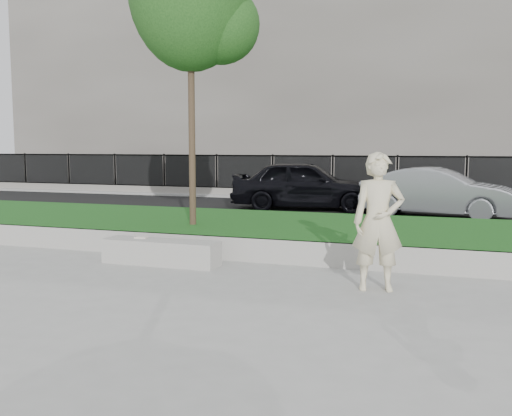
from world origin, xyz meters
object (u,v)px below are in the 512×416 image
at_px(stone_bench, 161,252).
at_px(car_dark, 305,185).
at_px(car_silver, 439,193).
at_px(book, 141,237).
at_px(man, 378,222).

relative_size(stone_bench, car_dark, 0.45).
distance_m(stone_bench, car_silver, 8.68).
height_order(book, car_silver, car_silver).
bearing_deg(man, stone_bench, 158.34).
xyz_separation_m(stone_bench, car_dark, (0.34, 8.25, 0.57)).
bearing_deg(stone_bench, car_silver, 61.56).
xyz_separation_m(stone_bench, car_silver, (4.13, 7.62, 0.49)).
distance_m(stone_bench, book, 0.47).
xyz_separation_m(man, book, (-3.94, 0.63, -0.51)).
bearing_deg(car_silver, man, -175.19).
distance_m(car_dark, car_silver, 3.84).
bearing_deg(car_silver, stone_bench, 160.56).
relative_size(man, book, 9.37).
height_order(book, car_dark, car_dark).
relative_size(book, car_dark, 0.05).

